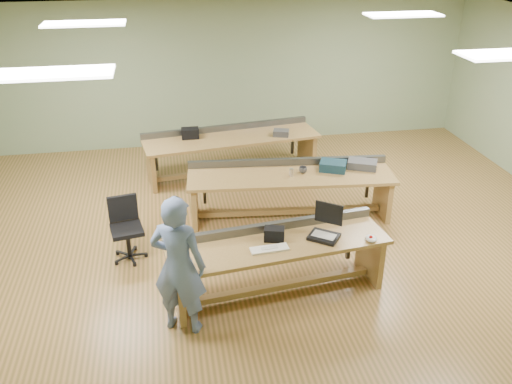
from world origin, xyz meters
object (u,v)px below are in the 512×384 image
Objects in this scene: person at (179,266)px; parts_bin_grey at (362,164)px; workbench_back at (231,146)px; camera_bag at (274,234)px; mug at (303,170)px; task_chair at (127,237)px; drinks_can at (291,172)px; workbench_mid at (290,184)px; laptop_base at (324,237)px; workbench_front at (278,255)px; parts_bin_teal at (333,166)px.

parts_bin_grey is (3.06, 2.47, -0.06)m from person.
camera_bag is (0.04, -3.72, 0.27)m from workbench_back.
workbench_back is at bearing 116.62° from mug.
task_chair reaches higher than drinks_can.
person is (-1.16, -4.26, 0.30)m from workbench_back.
workbench_back is at bearing 116.64° from workbench_mid.
laptop_base is at bearing -87.99° from workbench_back.
workbench_front is 6.94× the size of parts_bin_teal.
workbench_mid is at bearing 125.17° from laptop_base.
laptop_base is 2.80m from task_chair.
drinks_can is at bearing -77.81° from workbench_back.
mug is at bearing -177.99° from parts_bin_teal.
laptop_base is (0.59, -0.01, 0.22)m from workbench_front.
workbench_back is 2.62m from parts_bin_grey.
parts_bin_grey is (1.85, 1.93, -0.02)m from camera_bag.
task_chair is at bearing -165.84° from parts_bin_teal.
person reaches higher than parts_bin_grey.
person is at bearing -113.27° from workbench_back.
parts_bin_grey reaches higher than drinks_can.
parts_bin_grey is (1.81, 1.98, 0.26)m from workbench_front.
workbench_back is at bearing 110.19° from drinks_can.
workbench_back is 2.03m from mug.
workbench_back is 3.67× the size of task_chair.
task_chair is 2.68m from drinks_can.
drinks_can is at bearing -175.04° from parts_bin_grey.
person is 14.06× the size of drinks_can.
task_chair is 1.98× the size of parts_bin_grey.
laptop_base is at bearing -121.63° from parts_bin_grey.
mug is at bearing -71.38° from workbench_back.
person is at bearing -128.17° from drinks_can.
workbench_front is at bearing -41.68° from task_chair.
task_chair is at bearing -45.30° from person.
drinks_can is at bearing -105.72° from person.
camera_bag is 2.68m from parts_bin_grey.
workbench_front and workbench_mid have the same top height.
parts_bin_grey reaches higher than laptop_base.
camera_bag reaches higher than workbench_back.
parts_bin_grey is at bearing 1.07° from mug.
person is 3.79× the size of parts_bin_grey.
laptop_base is 2.13m from parts_bin_teal.
camera_bag is at bearing -97.33° from workbench_back.
drinks_can is at bearing -157.81° from mug.
person is at bearing -140.67° from camera_bag.
workbench_front is 3.77m from workbench_back.
parts_bin_teal reaches higher than laptop_base.
workbench_mid reaches higher than laptop_base.
laptop_base is (1.83, 0.47, -0.10)m from person.
workbench_mid is 25.95× the size of mug.
workbench_front is at bearing -112.77° from mug.
drinks_can is at bearing -89.56° from workbench_mid.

